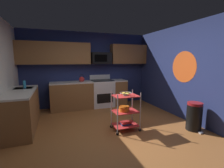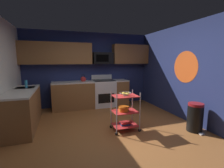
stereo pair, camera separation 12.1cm
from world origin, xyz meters
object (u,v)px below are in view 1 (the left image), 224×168
kettle (82,79)px  oven_range (102,93)px  mixing_bowl_large (124,109)px  microwave (101,58)px  fruit_bowl (126,93)px  book_stack (125,123)px  dish_soap_bottle (24,85)px  trash_can (194,116)px  rolling_cart (125,111)px

kettle → oven_range: bearing=0.3°
mixing_bowl_large → microwave: bearing=87.7°
fruit_bowl → book_stack: fruit_bowl is taller
microwave → kettle: microwave is taller
dish_soap_bottle → trash_can: 4.22m
rolling_cart → book_stack: rolling_cart is taller
microwave → fruit_bowl: size_ratio=2.57×
fruit_bowl → dish_soap_bottle: size_ratio=1.36×
mixing_bowl_large → dish_soap_bottle: (-2.21, 1.25, 0.50)m
oven_range → mixing_bowl_large: 2.09m
book_stack → dish_soap_bottle: bearing=150.8°
mixing_bowl_large → trash_can: trash_can is taller
kettle → trash_can: 3.48m
rolling_cart → trash_can: rolling_cart is taller
fruit_bowl → book_stack: size_ratio=1.20×
rolling_cart → fruit_bowl: bearing=-90.0°
trash_can → mixing_bowl_large: bearing=160.4°
microwave → trash_can: 3.40m
book_stack → microwave: bearing=88.5°
oven_range → dish_soap_bottle: dish_soap_bottle is taller
rolling_cart → dish_soap_bottle: (-2.24, 1.25, 0.57)m
trash_can → microwave: bearing=118.0°
fruit_bowl → book_stack: bearing=180.0°
book_stack → trash_can: bearing=-20.0°
kettle → trash_can: kettle is taller
rolling_cart → mixing_bowl_large: 0.07m
microwave → mixing_bowl_large: size_ratio=2.78×
oven_range → fruit_bowl: size_ratio=4.04×
kettle → mixing_bowl_large: bearing=-73.3°
oven_range → dish_soap_bottle: size_ratio=5.50×
rolling_cart → fruit_bowl: (0.00, -0.00, 0.42)m
trash_can → oven_range: bearing=118.9°
mixing_bowl_large → dish_soap_bottle: dish_soap_bottle is taller
fruit_bowl → trash_can: bearing=-20.0°
fruit_bowl → dish_soap_bottle: 2.57m
trash_can → rolling_cart: bearing=160.0°
fruit_bowl → microwave: bearing=88.5°
fruit_bowl → kettle: size_ratio=1.03×
fruit_bowl → mixing_bowl_large: fruit_bowl is taller
book_stack → trash_can: size_ratio=0.34×
rolling_cart → microwave: bearing=88.5°
oven_range → microwave: (-0.00, 0.10, 1.22)m
mixing_bowl_large → kettle: kettle is taller
microwave → dish_soap_bottle: microwave is taller
fruit_bowl → oven_range: bearing=88.4°
fruit_bowl → trash_can: size_ratio=0.41×
microwave → rolling_cart: (-0.06, -2.20, -1.25)m
fruit_bowl → mixing_bowl_large: size_ratio=1.08×
fruit_bowl → mixing_bowl_large: 0.36m
mixing_bowl_large → book_stack: 0.36m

